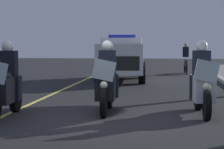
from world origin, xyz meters
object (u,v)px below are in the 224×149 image
at_px(police_motorcycle_lead_left, 5,86).
at_px(police_suv, 122,57).
at_px(police_motorcycle_lead_right, 107,83).
at_px(cyclist_background, 186,58).
at_px(police_motorcycle_trailing, 202,85).

relative_size(police_motorcycle_lead_left, police_suv, 0.43).
relative_size(police_motorcycle_lead_right, cyclist_background, 1.22).
bearing_deg(police_motorcycle_lead_right, police_suv, -176.73).
xyz_separation_m(police_motorcycle_lead_right, cyclist_background, (-13.92, 2.53, 0.14)).
bearing_deg(police_motorcycle_trailing, police_suv, -163.24).
bearing_deg(cyclist_background, police_motorcycle_lead_left, -17.52).
bearing_deg(police_motorcycle_lead_right, police_motorcycle_lead_left, -66.91).
relative_size(police_motorcycle_lead_right, police_motorcycle_trailing, 1.00).
bearing_deg(police_motorcycle_lead_left, police_suv, 170.64).
distance_m(police_motorcycle_lead_left, cyclist_background, 15.56).
height_order(police_motorcycle_trailing, police_suv, police_suv).
height_order(police_motorcycle_trailing, cyclist_background, police_motorcycle_trailing).
bearing_deg(police_suv, police_motorcycle_lead_right, 3.27).
relative_size(police_suv, cyclist_background, 2.83).
bearing_deg(police_motorcycle_trailing, police_motorcycle_lead_right, -92.19).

